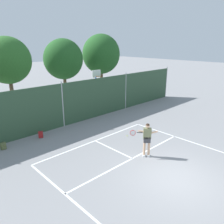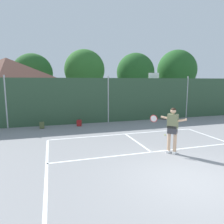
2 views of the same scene
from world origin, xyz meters
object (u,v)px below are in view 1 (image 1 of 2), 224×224
backpack_olive (3,146)px  basketball_hoop (96,85)px  tennis_player (147,137)px  tennis_ball (127,136)px  backpack_red (41,135)px

backpack_olive → basketball_hoop: bearing=13.4°
tennis_player → backpack_olive: 8.05m
tennis_player → tennis_ball: size_ratio=28.10×
basketball_hoop → tennis_ball: size_ratio=53.79×
basketball_hoop → tennis_player: basketball_hoop is taller
tennis_player → backpack_red: tennis_player is taller
backpack_olive → backpack_red: size_ratio=1.00×
tennis_player → backpack_olive: (-5.18, 6.09, -0.92)m
tennis_player → backpack_red: size_ratio=4.01×
tennis_player → tennis_ball: (1.22, 2.46, -1.08)m
backpack_red → tennis_ball: bearing=-41.7°
tennis_player → backpack_olive: tennis_player is taller
basketball_hoop → tennis_player: (-3.48, -8.15, -1.20)m
basketball_hoop → backpack_olive: bearing=-166.6°
basketball_hoop → backpack_olive: size_ratio=7.67×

